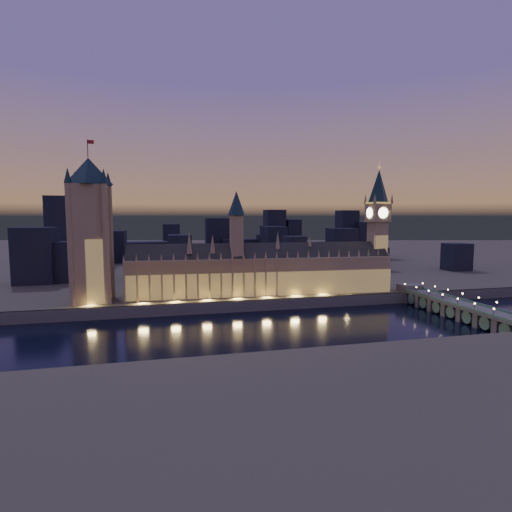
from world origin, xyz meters
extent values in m
plane|color=black|center=(0.00, 0.00, 0.00)|extent=(2000.00, 2000.00, 0.00)
cube|color=#44432E|center=(0.00, 520.00, 4.00)|extent=(2000.00, 960.00, 8.00)
cube|color=#474F51|center=(0.00, 41.00, 4.00)|extent=(2000.00, 2.50, 8.00)
cube|color=#908259|center=(11.71, 62.00, 22.00)|extent=(200.74, 29.75, 28.00)
cube|color=tan|center=(11.71, 51.75, 17.00)|extent=(200.00, 0.50, 18.00)
cube|color=black|center=(11.71, 62.00, 39.00)|extent=(200.56, 26.01, 16.26)
cube|color=#908259|center=(-8.29, 62.00, 52.00)|extent=(9.00, 9.00, 32.00)
cone|color=#152E31|center=(-8.29, 62.00, 77.00)|extent=(13.00, 13.00, 18.00)
cube|color=#908259|center=(-88.29, 51.40, 22.00)|extent=(1.20, 1.20, 28.00)
cone|color=#908259|center=(-88.29, 52.00, 39.00)|extent=(2.00, 2.00, 6.00)
cube|color=#908259|center=(-79.96, 51.40, 22.00)|extent=(1.20, 1.20, 28.00)
cone|color=#908259|center=(-79.96, 52.00, 39.00)|extent=(2.00, 2.00, 6.00)
cube|color=#908259|center=(-71.62, 51.40, 22.00)|extent=(1.20, 1.20, 28.00)
cone|color=#908259|center=(-71.62, 52.00, 39.00)|extent=(2.00, 2.00, 6.00)
cube|color=#908259|center=(-63.29, 51.40, 22.00)|extent=(1.20, 1.20, 28.00)
cone|color=#908259|center=(-63.29, 52.00, 39.00)|extent=(2.00, 2.00, 6.00)
cube|color=#908259|center=(-54.96, 51.40, 22.00)|extent=(1.20, 1.20, 28.00)
cone|color=#908259|center=(-54.96, 52.00, 39.00)|extent=(2.00, 2.00, 6.00)
cube|color=#908259|center=(-46.62, 51.40, 22.00)|extent=(1.20, 1.20, 28.00)
cone|color=#908259|center=(-46.62, 52.00, 39.00)|extent=(2.00, 2.00, 6.00)
cube|color=#908259|center=(-38.29, 51.40, 22.00)|extent=(1.20, 1.20, 28.00)
cone|color=#908259|center=(-38.29, 52.00, 39.00)|extent=(2.00, 2.00, 6.00)
cube|color=#908259|center=(-29.96, 51.40, 22.00)|extent=(1.20, 1.20, 28.00)
cone|color=#908259|center=(-29.96, 52.00, 39.00)|extent=(2.00, 2.00, 6.00)
cube|color=#908259|center=(-21.62, 51.40, 22.00)|extent=(1.20, 1.20, 28.00)
cone|color=#908259|center=(-21.62, 52.00, 39.00)|extent=(2.00, 2.00, 6.00)
cube|color=#908259|center=(-13.29, 51.40, 22.00)|extent=(1.20, 1.20, 28.00)
cone|color=#908259|center=(-13.29, 52.00, 39.00)|extent=(2.00, 2.00, 6.00)
cube|color=#908259|center=(-4.96, 51.40, 22.00)|extent=(1.20, 1.20, 28.00)
cone|color=#908259|center=(-4.96, 52.00, 39.00)|extent=(2.00, 2.00, 6.00)
cube|color=#908259|center=(3.38, 51.40, 22.00)|extent=(1.20, 1.20, 28.00)
cone|color=#908259|center=(3.38, 52.00, 39.00)|extent=(2.00, 2.00, 6.00)
cube|color=#908259|center=(11.71, 51.40, 22.00)|extent=(1.20, 1.20, 28.00)
cone|color=#908259|center=(11.71, 52.00, 39.00)|extent=(2.00, 2.00, 6.00)
cube|color=#908259|center=(20.04, 51.40, 22.00)|extent=(1.20, 1.20, 28.00)
cone|color=#908259|center=(20.04, 52.00, 39.00)|extent=(2.00, 2.00, 6.00)
cube|color=#908259|center=(28.38, 51.40, 22.00)|extent=(1.20, 1.20, 28.00)
cone|color=#908259|center=(28.38, 52.00, 39.00)|extent=(2.00, 2.00, 6.00)
cube|color=#908259|center=(36.71, 51.40, 22.00)|extent=(1.20, 1.20, 28.00)
cone|color=#908259|center=(36.71, 52.00, 39.00)|extent=(2.00, 2.00, 6.00)
cube|color=#908259|center=(45.04, 51.40, 22.00)|extent=(1.20, 1.20, 28.00)
cone|color=#908259|center=(45.04, 52.00, 39.00)|extent=(2.00, 2.00, 6.00)
cube|color=#908259|center=(53.38, 51.40, 22.00)|extent=(1.20, 1.20, 28.00)
cone|color=#908259|center=(53.38, 52.00, 39.00)|extent=(2.00, 2.00, 6.00)
cube|color=#908259|center=(61.71, 51.40, 22.00)|extent=(1.20, 1.20, 28.00)
cone|color=#908259|center=(61.71, 52.00, 39.00)|extent=(2.00, 2.00, 6.00)
cube|color=#908259|center=(70.04, 51.40, 22.00)|extent=(1.20, 1.20, 28.00)
cone|color=#908259|center=(70.04, 52.00, 39.00)|extent=(2.00, 2.00, 6.00)
cube|color=#908259|center=(78.38, 51.40, 22.00)|extent=(1.20, 1.20, 28.00)
cone|color=#908259|center=(78.38, 52.00, 39.00)|extent=(2.00, 2.00, 6.00)
cube|color=#908259|center=(86.71, 51.40, 22.00)|extent=(1.20, 1.20, 28.00)
cone|color=#908259|center=(86.71, 52.00, 39.00)|extent=(2.00, 2.00, 6.00)
cube|color=#908259|center=(95.04, 51.40, 22.00)|extent=(1.20, 1.20, 28.00)
cone|color=#908259|center=(95.04, 52.00, 39.00)|extent=(2.00, 2.00, 6.00)
cube|color=#908259|center=(103.38, 51.40, 22.00)|extent=(1.20, 1.20, 28.00)
cone|color=#908259|center=(103.38, 52.00, 39.00)|extent=(2.00, 2.00, 6.00)
cube|color=#908259|center=(111.71, 51.40, 22.00)|extent=(1.20, 1.20, 28.00)
cone|color=#908259|center=(111.71, 52.00, 39.00)|extent=(2.00, 2.00, 6.00)
cone|color=#908259|center=(-43.29, 62.00, 49.00)|extent=(4.40, 4.40, 18.00)
cone|color=#908259|center=(-26.29, 62.00, 47.00)|extent=(4.40, 4.40, 14.00)
cone|color=#908259|center=(23.71, 62.00, 48.00)|extent=(4.40, 4.40, 16.00)
cone|color=#908259|center=(49.71, 62.00, 46.00)|extent=(4.40, 4.40, 12.00)
cube|color=#908259|center=(-110.00, 62.00, 48.36)|extent=(24.92, 24.92, 80.72)
cube|color=tan|center=(-110.00, 50.80, 30.00)|extent=(22.00, 0.50, 44.00)
cone|color=#152E31|center=(-110.00, 62.00, 97.72)|extent=(31.68, 31.68, 18.00)
cylinder|color=black|center=(-110.00, 62.00, 112.72)|extent=(0.50, 0.50, 12.00)
cube|color=#A41D22|center=(-107.80, 62.00, 117.22)|extent=(4.00, 0.15, 2.50)
cylinder|color=#908259|center=(-121.00, 51.00, 48.36)|extent=(4.40, 4.40, 80.72)
cone|color=#152E31|center=(-121.00, 51.00, 93.72)|extent=(5.20, 5.20, 10.00)
cylinder|color=#908259|center=(-121.00, 73.00, 48.36)|extent=(4.40, 4.40, 80.72)
cone|color=#152E31|center=(-121.00, 73.00, 93.72)|extent=(5.20, 5.20, 10.00)
cylinder|color=#908259|center=(-99.00, 51.00, 48.36)|extent=(4.40, 4.40, 80.72)
cone|color=#152E31|center=(-99.00, 51.00, 93.72)|extent=(5.20, 5.20, 10.00)
cylinder|color=#908259|center=(-99.00, 73.00, 48.36)|extent=(4.40, 4.40, 80.72)
cone|color=#152E31|center=(-99.00, 73.00, 93.72)|extent=(5.20, 5.20, 10.00)
cube|color=#908259|center=(108.00, 62.00, 35.35)|extent=(12.97, 12.97, 54.70)
cube|color=tan|center=(108.00, 55.80, 30.00)|extent=(12.00, 0.50, 44.00)
cube|color=#908259|center=(108.00, 62.00, 70.02)|extent=(15.00, 15.00, 14.63)
cube|color=#F2C64C|center=(108.00, 62.00, 77.93)|extent=(15.75, 15.75, 1.20)
cone|color=#152E31|center=(108.00, 62.00, 91.53)|extent=(18.00, 18.00, 26.00)
sphere|color=#F2C64C|center=(108.00, 62.00, 106.03)|extent=(2.80, 2.80, 2.80)
cylinder|color=#F2C64C|center=(108.00, 62.00, 108.53)|extent=(0.40, 0.40, 5.00)
cylinder|color=#FFF2BF|center=(108.00, 54.25, 70.02)|extent=(8.40, 0.50, 8.40)
cylinder|color=#FFF2BF|center=(108.00, 69.75, 70.02)|extent=(8.40, 0.50, 8.40)
cylinder|color=#FFF2BF|center=(100.25, 62.00, 70.02)|extent=(0.50, 8.40, 8.40)
cylinder|color=#FFF2BF|center=(115.75, 62.00, 70.02)|extent=(0.50, 8.40, 8.40)
cone|color=#908259|center=(100.50, 54.50, 81.33)|extent=(2.60, 2.60, 8.00)
cone|color=#908259|center=(100.50, 69.50, 81.33)|extent=(2.60, 2.60, 8.00)
cone|color=#908259|center=(115.50, 54.50, 81.33)|extent=(2.60, 2.60, 8.00)
cone|color=#908259|center=(115.50, 69.50, 81.33)|extent=(2.60, 2.60, 8.00)
cube|color=#474F51|center=(128.05, -10.00, 9.50)|extent=(16.55, 100.00, 1.60)
cube|color=#446A45|center=(120.18, -10.00, 10.90)|extent=(0.80, 100.00, 1.60)
cube|color=#446A45|center=(135.93, -10.00, 10.90)|extent=(0.80, 100.00, 1.60)
cube|color=#474F51|center=(128.05, 45.00, 8.75)|extent=(16.55, 12.00, 9.50)
cube|color=#474F51|center=(128.05, -45.71, 4.35)|extent=(14.90, 4.00, 9.50)
cylinder|color=black|center=(120.18, -45.71, 12.70)|extent=(0.30, 0.30, 4.40)
sphere|color=#FFD88C|center=(120.18, -45.71, 15.00)|extent=(1.00, 1.00, 1.00)
cube|color=#474F51|center=(128.05, -31.43, 4.35)|extent=(14.90, 4.00, 9.50)
cylinder|color=black|center=(120.18, -31.43, 12.70)|extent=(0.30, 0.30, 4.40)
sphere|color=#FFD88C|center=(120.18, -31.43, 15.00)|extent=(1.00, 1.00, 1.00)
cylinder|color=black|center=(135.93, -31.43, 12.70)|extent=(0.30, 0.30, 4.40)
sphere|color=#FFD88C|center=(135.93, -31.43, 15.00)|extent=(1.00, 1.00, 1.00)
cube|color=#474F51|center=(128.05, -17.14, 4.35)|extent=(14.90, 4.00, 9.50)
cylinder|color=black|center=(120.18, -17.14, 12.70)|extent=(0.30, 0.30, 4.40)
sphere|color=#FFD88C|center=(120.18, -17.14, 15.00)|extent=(1.00, 1.00, 1.00)
cylinder|color=black|center=(135.93, -17.14, 12.70)|extent=(0.30, 0.30, 4.40)
sphere|color=#FFD88C|center=(135.93, -17.14, 15.00)|extent=(1.00, 1.00, 1.00)
cube|color=#474F51|center=(128.05, -2.86, 4.35)|extent=(14.90, 4.00, 9.50)
cylinder|color=black|center=(120.18, -2.86, 12.70)|extent=(0.30, 0.30, 4.40)
sphere|color=#FFD88C|center=(120.18, -2.86, 15.00)|extent=(1.00, 1.00, 1.00)
cylinder|color=black|center=(135.93, -2.86, 12.70)|extent=(0.30, 0.30, 4.40)
sphere|color=#FFD88C|center=(135.93, -2.86, 15.00)|extent=(1.00, 1.00, 1.00)
cube|color=#474F51|center=(128.05, 11.43, 4.35)|extent=(14.90, 4.00, 9.50)
cylinder|color=black|center=(120.18, 11.43, 12.70)|extent=(0.30, 0.30, 4.40)
sphere|color=#FFD88C|center=(120.18, 11.43, 15.00)|extent=(1.00, 1.00, 1.00)
cylinder|color=black|center=(135.93, 11.43, 12.70)|extent=(0.30, 0.30, 4.40)
sphere|color=#FFD88C|center=(135.93, 11.43, 15.00)|extent=(1.00, 1.00, 1.00)
cube|color=#474F51|center=(128.05, 25.71, 4.35)|extent=(14.90, 4.00, 9.50)
cylinder|color=black|center=(120.18, 25.71, 12.70)|extent=(0.30, 0.30, 4.40)
sphere|color=#FFD88C|center=(120.18, 25.71, 15.00)|extent=(1.00, 1.00, 1.00)
cylinder|color=black|center=(135.93, 25.71, 12.70)|extent=(0.30, 0.30, 4.40)
sphere|color=#FFD88C|center=(135.93, 25.71, 15.00)|extent=(1.00, 1.00, 1.00)
cube|color=#474F51|center=(128.05, 40.00, 4.35)|extent=(14.90, 4.00, 9.50)
cylinder|color=black|center=(120.18, 40.00, 12.70)|extent=(0.30, 0.30, 4.40)
sphere|color=#FFD88C|center=(120.18, 40.00, 15.00)|extent=(1.00, 1.00, 1.00)
cylinder|color=black|center=(135.93, 40.00, 12.70)|extent=(0.30, 0.30, 4.40)
sphere|color=#FFD88C|center=(135.93, 40.00, 15.00)|extent=(1.00, 1.00, 1.00)
cylinder|color=#446A45|center=(128.05, -38.57, 4.70)|extent=(14.57, 8.00, 8.00)
cylinder|color=#446A45|center=(128.05, -24.29, 4.70)|extent=(14.57, 8.00, 8.00)
cylinder|color=#446A45|center=(128.05, -10.00, 4.70)|extent=(14.57, 8.00, 8.00)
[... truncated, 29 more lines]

